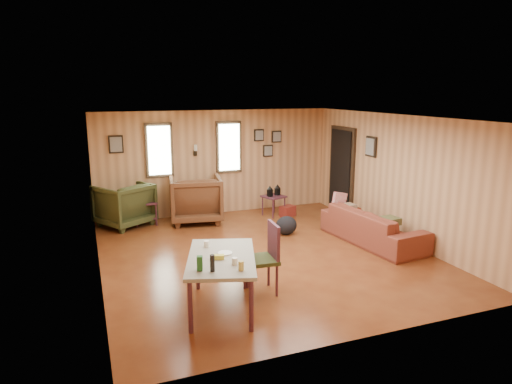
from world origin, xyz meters
The scene contains 11 objects.
room centered at (0.17, 0.27, 1.21)m, with size 5.54×6.04×2.44m.
sofa centered at (2.16, -0.13, 0.43)m, with size 2.20×0.64×0.86m, color brown.
recliner_brown centered at (-0.63, 2.45, 0.56)m, with size 1.09×1.02×1.12m, color #542F19.
recliner_green centered at (-2.14, 2.68, 0.51)m, with size 0.99×0.93×1.02m, color #34391A.
end_table centered at (-1.69, 2.64, 0.35)m, with size 0.54×0.50×0.62m.
side_table centered at (1.15, 2.29, 0.49)m, with size 0.57×0.57×0.72m.
cooler centered at (1.44, 2.15, 0.12)m, with size 0.40×0.34×0.24m.
backpack centered at (0.84, 0.89, 0.19)m, with size 0.44×0.34×0.38m.
sofa_pillows centered at (2.24, 0.29, 0.50)m, with size 0.53×1.71×0.35m.
dining_table centered at (-1.28, -1.69, 0.67)m, with size 1.25×1.62×0.94m.
dining_chair centered at (-0.54, -1.42, 0.57)m, with size 0.49×0.49×1.02m.
Camera 1 is at (-2.84, -7.09, 2.86)m, focal length 32.00 mm.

